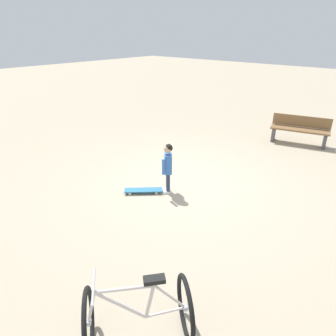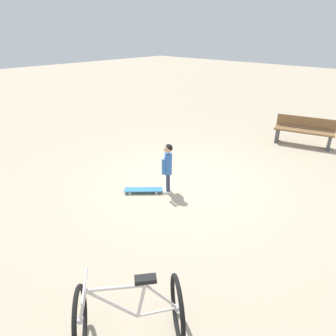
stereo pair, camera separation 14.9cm
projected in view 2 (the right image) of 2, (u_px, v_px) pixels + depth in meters
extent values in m
plane|color=tan|center=(186.00, 182.00, 6.57)|extent=(50.00, 50.00, 0.00)
cylinder|color=#2D3351|center=(168.00, 183.00, 6.03)|extent=(0.08, 0.08, 0.42)
cube|color=white|center=(167.00, 192.00, 6.12)|extent=(0.16, 0.16, 0.05)
cylinder|color=#2D3351|center=(168.00, 180.00, 6.13)|extent=(0.08, 0.08, 0.42)
cube|color=white|center=(166.00, 190.00, 6.22)|extent=(0.16, 0.16, 0.05)
cube|color=#386BB7|center=(168.00, 163.00, 5.91)|extent=(0.27, 0.27, 0.40)
cylinder|color=#386BB7|center=(163.00, 167.00, 5.76)|extent=(0.06, 0.06, 0.32)
cylinder|color=#386BB7|center=(171.00, 160.00, 6.05)|extent=(0.06, 0.06, 0.32)
sphere|color=tan|center=(168.00, 149.00, 5.78)|extent=(0.17, 0.17, 0.17)
sphere|color=black|center=(169.00, 148.00, 5.77)|extent=(0.16, 0.16, 0.16)
cube|color=teal|center=(143.00, 190.00, 6.14)|extent=(0.67, 0.69, 0.02)
cube|color=#B7B7BC|center=(130.00, 190.00, 6.14)|extent=(0.10, 0.10, 0.02)
cube|color=#B7B7BC|center=(156.00, 190.00, 6.15)|extent=(0.10, 0.10, 0.02)
cylinder|color=beige|center=(130.00, 193.00, 6.08)|extent=(0.06, 0.06, 0.06)
cylinder|color=beige|center=(131.00, 190.00, 6.22)|extent=(0.06, 0.06, 0.06)
cylinder|color=beige|center=(156.00, 193.00, 6.09)|extent=(0.06, 0.06, 0.06)
cylinder|color=beige|center=(157.00, 189.00, 6.22)|extent=(0.06, 0.06, 0.06)
torus|color=black|center=(80.00, 320.00, 3.05)|extent=(0.48, 0.58, 0.71)
torus|color=black|center=(177.00, 308.00, 3.19)|extent=(0.48, 0.58, 0.71)
cylinder|color=#B7B7BC|center=(80.00, 320.00, 3.05)|extent=(0.08, 0.08, 0.06)
cylinder|color=#B7B7BC|center=(177.00, 308.00, 3.19)|extent=(0.08, 0.08, 0.06)
cylinder|color=silver|center=(113.00, 304.00, 3.03)|extent=(0.43, 0.35, 0.48)
cylinder|color=silver|center=(116.00, 288.00, 2.94)|extent=(0.48, 0.40, 0.06)
cylinder|color=silver|center=(142.00, 300.00, 3.06)|extent=(0.13, 0.12, 0.48)
cylinder|color=silver|center=(158.00, 312.00, 3.17)|extent=(0.36, 0.29, 0.08)
cylinder|color=silver|center=(162.00, 297.00, 3.09)|extent=(0.29, 0.24, 0.40)
cylinder|color=silver|center=(83.00, 306.00, 2.98)|extent=(0.12, 0.11, 0.41)
cube|color=black|center=(145.00, 279.00, 2.95)|extent=(0.23, 0.22, 0.05)
cylinder|color=#B7B7BC|center=(85.00, 285.00, 2.86)|extent=(0.31, 0.37, 0.02)
cube|color=brown|center=(304.00, 131.00, 8.50)|extent=(0.84, 1.66, 0.05)
cube|color=brown|center=(306.00, 122.00, 8.57)|extent=(0.45, 1.56, 0.32)
cube|color=#4C4C51|center=(277.00, 135.00, 8.90)|extent=(0.36, 0.17, 0.39)
cube|color=#4C4C51|center=(329.00, 143.00, 8.31)|extent=(0.36, 0.17, 0.39)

